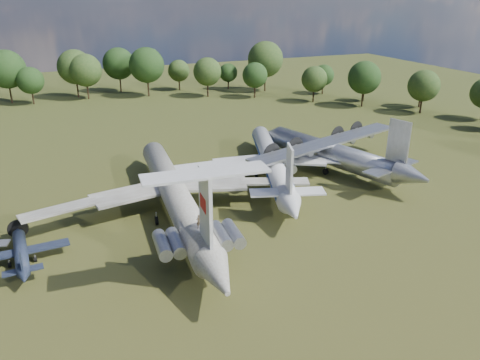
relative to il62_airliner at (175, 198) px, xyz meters
name	(u,v)px	position (x,y,z in m)	size (l,w,h in m)	color
ground	(163,215)	(-1.78, 0.72, -2.73)	(300.00, 300.00, 0.00)	#274216
il62_airliner	(175,198)	(0.00, 0.00, 0.00)	(42.79, 55.63, 5.46)	#B5B5B0
tu104_jet	(272,166)	(19.86, 7.88, -0.33)	(36.04, 48.06, 4.81)	white
an12_transport	(331,156)	(31.93, 7.36, -0.05)	(36.36, 40.64, 5.35)	#979A9F
small_prop_west	(21,255)	(-21.08, -5.75, -1.58)	(11.45, 15.61, 2.29)	black
person_on_il62	(199,221)	(-1.10, -15.24, 3.60)	(0.63, 0.42, 1.74)	brown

